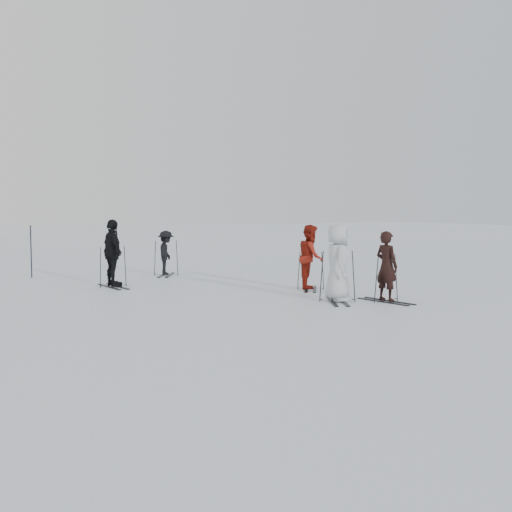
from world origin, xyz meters
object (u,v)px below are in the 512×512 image
Objects in this scene: skier_grey at (338,263)px; skier_uphill_far at (166,253)px; piste_marker at (31,252)px; skier_red at (311,258)px; skier_uphill_left at (113,254)px; skier_near_dark at (387,267)px.

skier_uphill_far is (-1.33, 7.94, -0.20)m from skier_grey.
skier_red is at bearing -49.24° from piste_marker.
skier_uphill_left is (-3.95, 5.73, 0.02)m from skier_grey.
piste_marker is (-4.19, 1.63, 0.12)m from skier_uphill_far.
skier_near_dark is at bearing -132.99° from skier_uphill_far.
piste_marker is (-5.52, 9.57, -0.09)m from skier_grey.
skier_near_dark is 8.10m from skier_uphill_left.
skier_uphill_far is at bearing 8.10° from skier_near_dark.
piste_marker is at bearing 77.33° from skier_red.
piste_marker is at bearing 18.95° from skier_uphill_left.
skier_grey is (-1.03, 0.66, 0.09)m from skier_near_dark.
skier_near_dark is 0.95× the size of skier_red.
skier_red is at bearing -129.52° from skier_uphill_left.
skier_uphill_far is at bearing 56.98° from skier_red.
skier_grey reaches higher than piste_marker.
skier_red reaches higher than skier_near_dark.
skier_grey is at bearing -148.69° from skier_uphill_left.
skier_grey is 6.96m from skier_uphill_left.
skier_uphill_left reaches higher than piste_marker.
skier_grey is 0.98× the size of skier_uphill_left.
skier_uphill_far is (2.62, 2.21, -0.23)m from skier_uphill_left.
skier_near_dark is 2.93m from skier_red.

